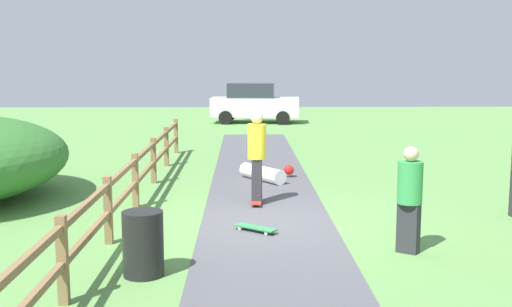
{
  "coord_description": "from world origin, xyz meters",
  "views": [
    {
      "loc": [
        -0.43,
        -11.17,
        2.9
      ],
      "look_at": [
        -0.16,
        1.91,
        1.0
      ],
      "focal_mm": 44.13,
      "sensor_mm": 36.0,
      "label": 1
    }
  ],
  "objects_px": {
    "skater_riding": "(257,152)",
    "parked_car_white": "(254,103)",
    "skateboard_loose": "(255,228)",
    "bystander_green": "(410,195)",
    "skater_fallen": "(265,173)",
    "trash_bin": "(143,244)"
  },
  "relations": [
    {
      "from": "skater_riding",
      "to": "skater_fallen",
      "type": "xyz_separation_m",
      "value": [
        0.25,
        2.58,
        -0.89
      ]
    },
    {
      "from": "skater_riding",
      "to": "skateboard_loose",
      "type": "height_order",
      "value": "skater_riding"
    },
    {
      "from": "skater_riding",
      "to": "parked_car_white",
      "type": "bearing_deg",
      "value": 89.19
    },
    {
      "from": "skater_riding",
      "to": "skater_fallen",
      "type": "height_order",
      "value": "skater_riding"
    },
    {
      "from": "skateboard_loose",
      "to": "bystander_green",
      "type": "height_order",
      "value": "bystander_green"
    },
    {
      "from": "skater_riding",
      "to": "skateboard_loose",
      "type": "bearing_deg",
      "value": -91.86
    },
    {
      "from": "skater_fallen",
      "to": "skater_riding",
      "type": "bearing_deg",
      "value": -95.44
    },
    {
      "from": "skateboard_loose",
      "to": "parked_car_white",
      "type": "distance_m",
      "value": 19.85
    },
    {
      "from": "trash_bin",
      "to": "skateboard_loose",
      "type": "relative_size",
      "value": 1.19
    },
    {
      "from": "skater_riding",
      "to": "skater_fallen",
      "type": "distance_m",
      "value": 2.74
    },
    {
      "from": "trash_bin",
      "to": "skater_fallen",
      "type": "distance_m",
      "value": 7.14
    },
    {
      "from": "trash_bin",
      "to": "skater_fallen",
      "type": "relative_size",
      "value": 0.64
    },
    {
      "from": "trash_bin",
      "to": "skateboard_loose",
      "type": "xyz_separation_m",
      "value": [
        1.58,
        2.15,
        -0.36
      ]
    },
    {
      "from": "trash_bin",
      "to": "skateboard_loose",
      "type": "height_order",
      "value": "trash_bin"
    },
    {
      "from": "skater_fallen",
      "to": "bystander_green",
      "type": "relative_size",
      "value": 0.85
    },
    {
      "from": "trash_bin",
      "to": "parked_car_white",
      "type": "xyz_separation_m",
      "value": [
        1.9,
        21.98,
        0.51
      ]
    },
    {
      "from": "skater_fallen",
      "to": "bystander_green",
      "type": "xyz_separation_m",
      "value": [
        2.01,
        -5.91,
        0.7
      ]
    },
    {
      "from": "skater_riding",
      "to": "bystander_green",
      "type": "bearing_deg",
      "value": -55.88
    },
    {
      "from": "skater_riding",
      "to": "bystander_green",
      "type": "distance_m",
      "value": 4.02
    },
    {
      "from": "skater_fallen",
      "to": "bystander_green",
      "type": "height_order",
      "value": "bystander_green"
    },
    {
      "from": "skateboard_loose",
      "to": "bystander_green",
      "type": "distance_m",
      "value": 2.73
    },
    {
      "from": "skater_riding",
      "to": "skateboard_loose",
      "type": "distance_m",
      "value": 2.38
    }
  ]
}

